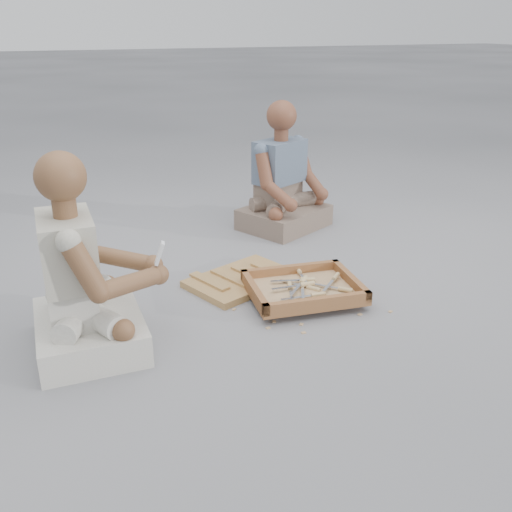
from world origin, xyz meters
name	(u,v)px	position (x,y,z in m)	size (l,w,h in m)	color
ground	(291,322)	(0.00, 0.00, 0.00)	(60.00, 60.00, 0.00)	gray
carved_panel	(242,280)	(-0.05, 0.47, 0.02)	(0.53, 0.35, 0.04)	#9F643D
tool_tray	(303,289)	(0.15, 0.17, 0.06)	(0.57, 0.49, 0.07)	brown
chisel_0	(334,278)	(0.33, 0.18, 0.08)	(0.18, 0.16, 0.02)	silver
chisel_1	(290,288)	(0.10, 0.20, 0.06)	(0.10, 0.21, 0.02)	silver
chisel_2	(299,272)	(0.21, 0.33, 0.08)	(0.07, 0.22, 0.02)	silver
chisel_3	(302,282)	(0.16, 0.21, 0.08)	(0.17, 0.17, 0.02)	silver
chisel_4	(302,284)	(0.16, 0.20, 0.07)	(0.11, 0.20, 0.02)	silver
chisel_5	(303,280)	(0.19, 0.24, 0.07)	(0.22, 0.08, 0.02)	silver
chisel_6	(303,285)	(0.15, 0.18, 0.08)	(0.22, 0.03, 0.02)	silver
chisel_7	(314,295)	(0.16, 0.08, 0.07)	(0.22, 0.04, 0.02)	silver
chisel_8	(309,288)	(0.18, 0.16, 0.06)	(0.14, 0.19, 0.02)	silver
chisel_9	(341,289)	(0.30, 0.08, 0.07)	(0.16, 0.17, 0.02)	silver
wood_chip_0	(260,299)	(-0.04, 0.26, 0.00)	(0.02, 0.01, 0.00)	tan
wood_chip_1	(390,312)	(0.47, -0.10, 0.00)	(0.02, 0.01, 0.00)	tan
wood_chip_2	(260,310)	(-0.09, 0.16, 0.00)	(0.02, 0.01, 0.00)	tan
wood_chip_3	(316,289)	(0.27, 0.25, 0.00)	(0.02, 0.01, 0.00)	tan
wood_chip_4	(358,301)	(0.39, 0.05, 0.00)	(0.02, 0.01, 0.00)	tan
wood_chip_5	(274,321)	(-0.07, 0.03, 0.00)	(0.02, 0.01, 0.00)	tan
wood_chip_6	(353,302)	(0.36, 0.05, 0.00)	(0.02, 0.01, 0.00)	tan
wood_chip_7	(234,309)	(-0.19, 0.21, 0.00)	(0.02, 0.01, 0.00)	tan
wood_chip_8	(289,267)	(0.27, 0.56, 0.00)	(0.02, 0.01, 0.00)	tan
wood_chip_9	(289,294)	(0.11, 0.25, 0.00)	(0.02, 0.01, 0.00)	tan
wood_chip_10	(344,281)	(0.45, 0.28, 0.00)	(0.02, 0.01, 0.00)	tan
wood_chip_11	(360,315)	(0.32, -0.07, 0.00)	(0.02, 0.01, 0.00)	tan
wood_chip_12	(304,333)	(0.00, -0.11, 0.00)	(0.02, 0.01, 0.00)	tan
wood_chip_13	(301,324)	(0.03, -0.05, 0.00)	(0.02, 0.01, 0.00)	tan
wood_chip_14	(268,328)	(-0.12, -0.02, 0.00)	(0.02, 0.01, 0.00)	tan
wood_chip_15	(285,276)	(0.19, 0.45, 0.00)	(0.02, 0.01, 0.00)	tan
craftsman	(83,285)	(-0.86, 0.15, 0.28)	(0.55, 0.54, 0.82)	beige
companion	(283,187)	(0.53, 1.19, 0.27)	(0.65, 0.59, 0.81)	#7E6B5B
mobile_phone	(160,253)	(-0.56, 0.08, 0.39)	(0.05, 0.05, 0.10)	silver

